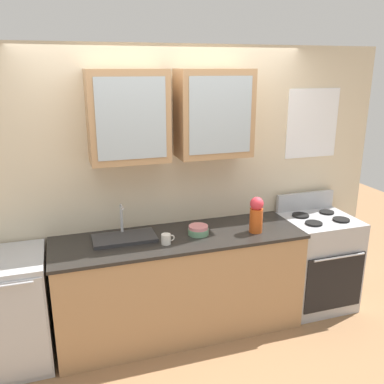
{
  "coord_description": "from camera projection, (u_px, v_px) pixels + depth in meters",
  "views": [
    {
      "loc": [
        -0.92,
        -3.2,
        2.33
      ],
      "look_at": [
        0.12,
        0.0,
        1.32
      ],
      "focal_mm": 38.79,
      "sensor_mm": 36.0,
      "label": 1
    }
  ],
  "objects": [
    {
      "name": "back_wall_unit",
      "position": [
        169.0,
        172.0,
        3.76
      ],
      "size": [
        4.25,
        0.42,
        2.52
      ],
      "color": "beige",
      "rests_on": "ground_plane"
    },
    {
      "name": "counter",
      "position": [
        180.0,
        284.0,
        3.73
      ],
      "size": [
        2.19,
        0.68,
        0.93
      ],
      "color": "#A87F56",
      "rests_on": "ground_plane"
    },
    {
      "name": "dishwasher",
      "position": [
        13.0,
        311.0,
        3.31
      ],
      "size": [
        0.56,
        0.66,
        0.93
      ],
      "color": "#ADAFB5",
      "rests_on": "ground_plane"
    },
    {
      "name": "cup_near_sink",
      "position": [
        166.0,
        239.0,
        3.42
      ],
      "size": [
        0.11,
        0.08,
        0.09
      ],
      "color": "silver",
      "rests_on": "counter"
    },
    {
      "name": "sink_faucet",
      "position": [
        124.0,
        237.0,
        3.52
      ],
      "size": [
        0.53,
        0.28,
        0.29
      ],
      "color": "#2D2D30",
      "rests_on": "counter"
    },
    {
      "name": "ground_plane",
      "position": [
        180.0,
        328.0,
        3.86
      ],
      "size": [
        10.0,
        10.0,
        0.0
      ],
      "primitive_type": "plane",
      "color": "#936B47"
    },
    {
      "name": "stove_range",
      "position": [
        316.0,
        261.0,
        4.15
      ],
      "size": [
        0.67,
        0.65,
        1.11
      ],
      "color": "#ADAFB5",
      "rests_on": "ground_plane"
    },
    {
      "name": "vase",
      "position": [
        256.0,
        214.0,
        3.64
      ],
      "size": [
        0.12,
        0.12,
        0.32
      ],
      "color": "#BF4C19",
      "rests_on": "counter"
    },
    {
      "name": "bowl_stack",
      "position": [
        198.0,
        230.0,
        3.62
      ],
      "size": [
        0.18,
        0.18,
        0.08
      ],
      "color": "#669972",
      "rests_on": "counter"
    }
  ]
}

